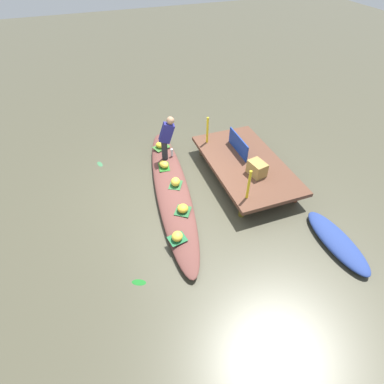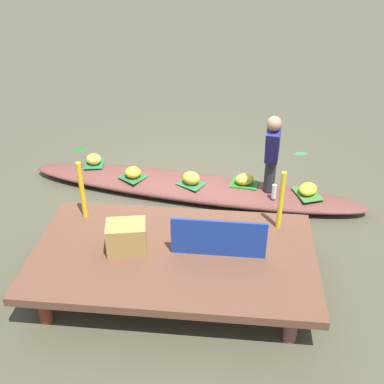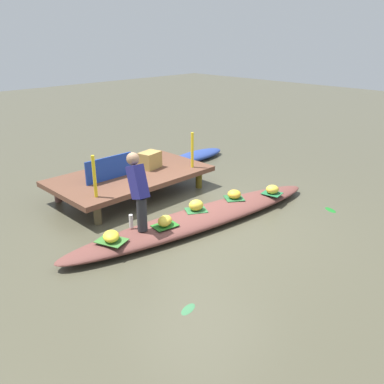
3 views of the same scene
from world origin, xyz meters
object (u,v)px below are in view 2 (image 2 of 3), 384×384
(banana_bunch_1, at_px, (308,189))
(water_bottle, at_px, (274,192))
(banana_bunch_0, at_px, (191,178))
(produce_crate, at_px, (127,237))
(vendor_boat, at_px, (192,187))
(banana_bunch_4, at_px, (133,172))
(vendor_person, at_px, (272,150))
(market_banner, at_px, (218,238))
(banana_bunch_2, at_px, (245,179))
(banana_bunch_3, at_px, (94,159))

(banana_bunch_1, distance_m, water_bottle, 0.53)
(banana_bunch_0, xyz_separation_m, produce_crate, (0.54, 1.91, 0.30))
(banana_bunch_0, bearing_deg, vendor_boat, -89.68)
(water_bottle, distance_m, produce_crate, 2.41)
(vendor_boat, height_order, banana_bunch_4, banana_bunch_4)
(banana_bunch_1, bearing_deg, banana_bunch_4, -5.01)
(vendor_boat, distance_m, vendor_person, 1.42)
(banana_bunch_0, bearing_deg, water_bottle, 167.04)
(market_banner, bearing_deg, banana_bunch_4, -54.93)
(banana_bunch_2, relative_size, vendor_person, 0.23)
(banana_bunch_1, bearing_deg, banana_bunch_2, -11.36)
(banana_bunch_1, xyz_separation_m, vendor_person, (0.57, 0.03, 0.62))
(vendor_person, distance_m, produce_crate, 2.45)
(vendor_boat, xyz_separation_m, banana_bunch_0, (-0.00, 0.10, 0.22))
(banana_bunch_1, xyz_separation_m, market_banner, (1.22, 1.79, 0.38))
(vendor_boat, relative_size, banana_bunch_3, 20.68)
(banana_bunch_2, distance_m, banana_bunch_3, 2.46)
(banana_bunch_2, relative_size, water_bottle, 1.31)
(vendor_boat, distance_m, banana_bunch_3, 1.69)
(water_bottle, height_order, produce_crate, produce_crate)
(banana_bunch_0, relative_size, banana_bunch_3, 1.04)
(banana_bunch_4, bearing_deg, banana_bunch_0, 172.73)
(water_bottle, distance_m, market_banner, 1.81)
(vendor_boat, bearing_deg, banana_bunch_0, 98.51)
(vendor_person, xyz_separation_m, water_bottle, (-0.07, 0.14, -0.59))
(market_banner, bearing_deg, banana_bunch_2, -98.37)
(vendor_boat, distance_m, market_banner, 2.14)
(banana_bunch_0, distance_m, banana_bunch_1, 1.71)
(banana_bunch_0, relative_size, banana_bunch_1, 0.84)
(banana_bunch_1, bearing_deg, banana_bunch_3, -10.06)
(banana_bunch_2, bearing_deg, water_bottle, 140.06)
(water_bottle, bearing_deg, market_banner, 66.16)
(banana_bunch_0, relative_size, produce_crate, 0.60)
(vendor_boat, relative_size, banana_bunch_2, 18.26)
(banana_bunch_2, height_order, vendor_person, vendor_person)
(banana_bunch_3, xyz_separation_m, vendor_person, (-2.77, 0.62, 0.61))
(banana_bunch_3, xyz_separation_m, water_bottle, (-2.84, 0.76, 0.02))
(banana_bunch_0, height_order, banana_bunch_2, banana_bunch_0)
(vendor_boat, bearing_deg, produce_crate, 83.30)
(banana_bunch_3, bearing_deg, produce_crate, 114.65)
(banana_bunch_1, xyz_separation_m, water_bottle, (0.50, 0.17, 0.03))
(banana_bunch_3, distance_m, vendor_person, 2.90)
(banana_bunch_2, height_order, produce_crate, produce_crate)
(banana_bunch_4, distance_m, produce_crate, 2.09)
(vendor_boat, xyz_separation_m, produce_crate, (0.53, 2.01, 0.52))
(banana_bunch_3, bearing_deg, banana_bunch_4, 153.25)
(banana_bunch_3, relative_size, banana_bunch_4, 0.99)
(water_bottle, relative_size, market_banner, 0.21)
(banana_bunch_0, distance_m, banana_bunch_4, 0.92)
(vendor_boat, distance_m, water_bottle, 1.29)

